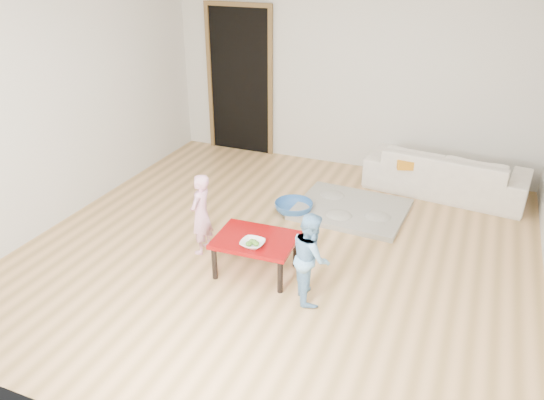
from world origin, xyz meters
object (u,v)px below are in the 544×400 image
Objects in this scene: bowl at (253,244)px; basin at (294,208)px; child_blue at (311,257)px; red_table at (256,255)px; child_pink at (201,214)px; sofa at (446,172)px.

bowl is 0.49× the size of basin.
bowl is 0.26× the size of child_blue.
red_table is at bearing 103.48° from bowl.
bowl is 0.75m from child_pink.
bowl is at bearing -85.04° from basin.
red_table reaches higher than basin.
bowl is 0.57m from child_blue.
basin is at bearing 94.96° from bowl.
sofa is at bearing 39.12° from basin.
bowl is at bearing 68.50° from sofa.
red_table is 0.88× the size of child_pink.
sofa is 8.88× the size of bowl.
child_blue is (1.26, -0.32, -0.01)m from child_pink.
sofa reaches higher than red_table.
bowl reaches higher than basin.
child_pink is 1.01× the size of child_blue.
child_blue is at bearing 74.94° from child_pink.
bowl is 1.46m from basin.
child_pink reaches higher than child_blue.
red_table is 1.28m from basin.
red_table is 0.71m from child_pink.
basin is (-0.12, 1.41, -0.33)m from bowl.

